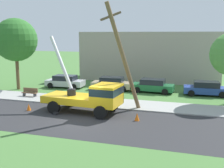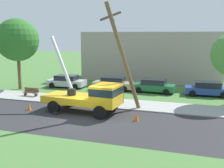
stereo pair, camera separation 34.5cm
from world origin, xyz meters
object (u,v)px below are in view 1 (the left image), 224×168
(leaning_utility_pole, at_px, (123,57))
(parked_sedan_silver, at_px, (65,81))
(utility_truck, at_px, (92,96))
(traffic_cone_behind, at_px, (29,107))
(roadside_tree_far, at_px, (16,40))
(traffic_cone_ahead, at_px, (137,117))
(parked_sedan_green, at_px, (153,86))
(parked_sedan_tan, at_px, (112,83))
(park_bench, at_px, (30,93))
(parked_sedan_blue, at_px, (206,88))

(leaning_utility_pole, xyz_separation_m, parked_sedan_silver, (-9.06, 7.86, -3.67))
(utility_truck, xyz_separation_m, traffic_cone_behind, (-5.18, -0.83, -1.13))
(leaning_utility_pole, distance_m, roadside_tree_far, 14.66)
(traffic_cone_ahead, xyz_separation_m, parked_sedan_silver, (-10.66, 9.88, 0.43))
(traffic_cone_behind, bearing_deg, utility_truck, 9.07)
(traffic_cone_ahead, xyz_separation_m, traffic_cone_behind, (-8.99, 0.04, 0.00))
(utility_truck, distance_m, parked_sedan_green, 9.93)
(parked_sedan_tan, relative_size, parked_sedan_green, 1.00)
(traffic_cone_behind, height_order, parked_sedan_green, parked_sedan_green)
(traffic_cone_behind, relative_size, park_bench, 0.35)
(parked_sedan_tan, distance_m, park_bench, 8.89)
(parked_sedan_tan, bearing_deg, traffic_cone_behind, -110.99)
(utility_truck, xyz_separation_m, leaning_utility_pole, (2.21, 1.16, 2.97))
(traffic_cone_ahead, xyz_separation_m, parked_sedan_green, (-0.53, 10.21, 0.43))
(park_bench, xyz_separation_m, roadside_tree_far, (-3.52, 3.06, 5.02))
(leaning_utility_pole, bearing_deg, park_bench, 167.38)
(park_bench, distance_m, roadside_tree_far, 6.86)
(leaning_utility_pole, xyz_separation_m, parked_sedan_blue, (6.48, 8.27, -3.67))
(traffic_cone_behind, height_order, roadside_tree_far, roadside_tree_far)
(utility_truck, height_order, leaning_utility_pole, leaning_utility_pole)
(parked_sedan_blue, relative_size, park_bench, 2.80)
(traffic_cone_ahead, height_order, traffic_cone_behind, same)
(traffic_cone_behind, distance_m, parked_sedan_tan, 10.92)
(leaning_utility_pole, relative_size, parked_sedan_silver, 1.92)
(utility_truck, relative_size, parked_sedan_silver, 1.51)
(traffic_cone_ahead, height_order, parked_sedan_blue, parked_sedan_blue)
(leaning_utility_pole, bearing_deg, utility_truck, -152.38)
(traffic_cone_behind, xyz_separation_m, roadside_tree_far, (-6.22, 7.31, 5.20))
(utility_truck, xyz_separation_m, parked_sedan_tan, (-1.27, 9.36, -0.70))
(parked_sedan_tan, xyz_separation_m, park_bench, (-6.61, -5.95, -0.25))
(leaning_utility_pole, distance_m, parked_sedan_tan, 9.64)
(roadside_tree_far, bearing_deg, traffic_cone_behind, -49.60)
(parked_sedan_green, relative_size, parked_sedan_blue, 1.00)
(parked_sedan_silver, relative_size, parked_sedan_green, 1.00)
(utility_truck, bearing_deg, leaning_utility_pole, 27.62)
(parked_sedan_silver, height_order, parked_sedan_tan, same)
(leaning_utility_pole, xyz_separation_m, parked_sedan_green, (1.07, 8.19, -3.67))
(leaning_utility_pole, height_order, traffic_cone_behind, leaning_utility_pole)
(parked_sedan_tan, bearing_deg, traffic_cone_ahead, -63.61)
(parked_sedan_green, height_order, parked_sedan_blue, same)
(parked_sedan_green, bearing_deg, leaning_utility_pole, -97.44)
(roadside_tree_far, bearing_deg, parked_sedan_silver, 29.15)
(roadside_tree_far, bearing_deg, parked_sedan_tan, 15.89)
(leaning_utility_pole, relative_size, traffic_cone_behind, 15.29)
(traffic_cone_ahead, height_order, parked_sedan_tan, parked_sedan_tan)
(parked_sedan_silver, distance_m, park_bench, 5.70)
(parked_sedan_blue, bearing_deg, traffic_cone_behind, -143.54)
(traffic_cone_ahead, bearing_deg, utility_truck, 167.15)
(utility_truck, bearing_deg, traffic_cone_ahead, -12.85)
(leaning_utility_pole, height_order, roadside_tree_far, leaning_utility_pole)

